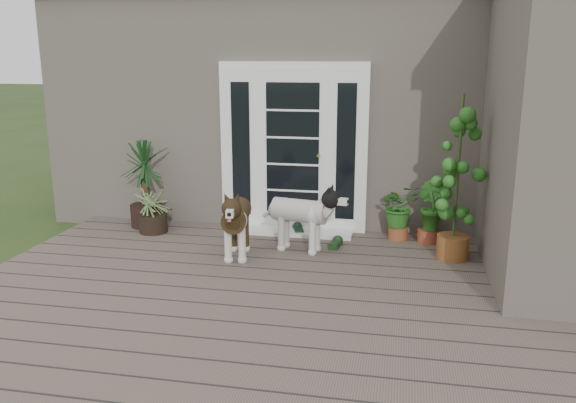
# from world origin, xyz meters

# --- Properties ---
(deck) EXTENTS (6.20, 4.60, 0.12)m
(deck) POSITION_xyz_m (0.00, 0.40, 0.06)
(deck) COLOR #6B5B4C
(deck) RESTS_ON ground
(house_main) EXTENTS (7.40, 4.00, 3.10)m
(house_main) POSITION_xyz_m (0.00, 4.65, 1.55)
(house_main) COLOR #665E54
(house_main) RESTS_ON ground
(door_unit) EXTENTS (1.90, 0.14, 2.15)m
(door_unit) POSITION_xyz_m (-0.20, 2.60, 1.19)
(door_unit) COLOR white
(door_unit) RESTS_ON deck
(door_step) EXTENTS (1.60, 0.40, 0.05)m
(door_step) POSITION_xyz_m (-0.20, 2.40, 0.14)
(door_step) COLOR white
(door_step) RESTS_ON deck
(brindle_dog) EXTENTS (0.49, 0.91, 0.72)m
(brindle_dog) POSITION_xyz_m (-0.61, 1.38, 0.48)
(brindle_dog) COLOR #3F2F17
(brindle_dog) RESTS_ON deck
(white_dog) EXTENTS (0.91, 0.53, 0.71)m
(white_dog) POSITION_xyz_m (0.04, 1.72, 0.47)
(white_dog) COLOR white
(white_dog) RESTS_ON deck
(spider_plant) EXTENTS (0.76, 0.76, 0.64)m
(spider_plant) POSITION_xyz_m (-1.94, 2.09, 0.44)
(spider_plant) COLOR #A3B56F
(spider_plant) RESTS_ON deck
(yucca) EXTENTS (1.01, 1.01, 1.17)m
(yucca) POSITION_xyz_m (-2.14, 2.34, 0.71)
(yucca) COLOR #113313
(yucca) RESTS_ON deck
(herb_a) EXTENTS (0.67, 0.67, 0.62)m
(herb_a) POSITION_xyz_m (1.17, 2.40, 0.43)
(herb_a) COLOR #1B4E16
(herb_a) RESTS_ON deck
(herb_b) EXTENTS (0.50, 0.50, 0.54)m
(herb_b) POSITION_xyz_m (1.53, 2.35, 0.39)
(herb_b) COLOR #225D1A
(herb_b) RESTS_ON deck
(herb_c) EXTENTS (0.39, 0.39, 0.48)m
(herb_c) POSITION_xyz_m (2.38, 2.22, 0.36)
(herb_c) COLOR #1E611B
(herb_c) RESTS_ON deck
(sapling) EXTENTS (0.69, 0.69, 1.90)m
(sapling) POSITION_xyz_m (1.78, 1.79, 1.07)
(sapling) COLOR #255217
(sapling) RESTS_ON deck
(clog_left) EXTENTS (0.25, 0.37, 0.10)m
(clog_left) POSITION_xyz_m (-0.09, 2.40, 0.17)
(clog_left) COLOR black
(clog_left) RESTS_ON deck
(clog_right) EXTENTS (0.20, 0.33, 0.09)m
(clog_right) POSITION_xyz_m (0.44, 1.94, 0.17)
(clog_right) COLOR black
(clog_right) RESTS_ON deck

